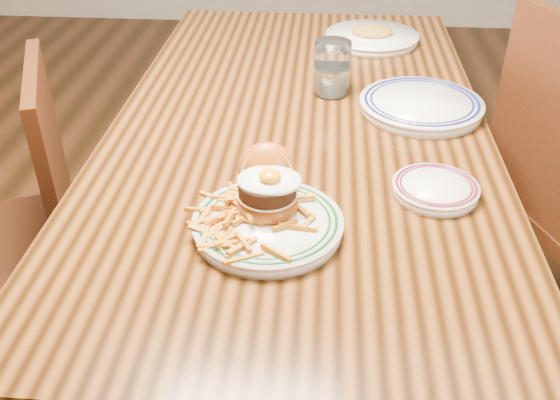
# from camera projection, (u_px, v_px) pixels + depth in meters

# --- Properties ---
(floor) EXTENTS (6.00, 6.00, 0.00)m
(floor) POSITION_uv_depth(u_px,v_px,m) (295.00, 349.00, 1.84)
(floor) COLOR black
(floor) RESTS_ON ground
(table) EXTENTS (0.85, 1.60, 0.75)m
(table) POSITION_uv_depth(u_px,v_px,m) (299.00, 154.00, 1.47)
(table) COLOR black
(table) RESTS_ON floor
(chair_left) EXTENTS (0.53, 0.53, 0.88)m
(chair_left) POSITION_uv_depth(u_px,v_px,m) (17.00, 230.00, 1.55)
(chair_left) COLOR #401B0D
(chair_left) RESTS_ON floor
(main_plate) EXTENTS (0.26, 0.27, 0.13)m
(main_plate) POSITION_uv_depth(u_px,v_px,m) (268.00, 210.00, 1.07)
(main_plate) COLOR silver
(main_plate) RESTS_ON table
(side_plate) EXTENTS (0.16, 0.17, 0.02)m
(side_plate) POSITION_uv_depth(u_px,v_px,m) (436.00, 188.00, 1.16)
(side_plate) COLOR silver
(side_plate) RESTS_ON table
(rear_plate) EXTENTS (0.29, 0.29, 0.03)m
(rear_plate) POSITION_uv_depth(u_px,v_px,m) (421.00, 105.00, 1.45)
(rear_plate) COLOR silver
(rear_plate) RESTS_ON table
(water_glass) EXTENTS (0.09, 0.09, 0.13)m
(water_glass) POSITION_uv_depth(u_px,v_px,m) (332.00, 71.00, 1.52)
(water_glass) COLOR white
(water_glass) RESTS_ON table
(far_plate) EXTENTS (0.27, 0.27, 0.05)m
(far_plate) POSITION_uv_depth(u_px,v_px,m) (372.00, 37.00, 1.85)
(far_plate) COLOR silver
(far_plate) RESTS_ON table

